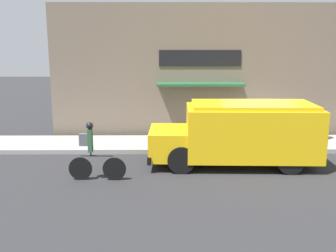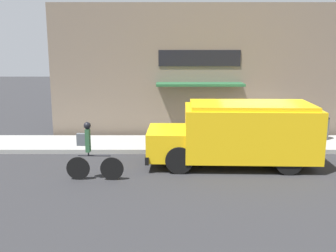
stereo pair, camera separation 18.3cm
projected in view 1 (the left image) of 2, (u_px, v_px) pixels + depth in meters
ground_plane at (255, 154)px, 14.50m from camera, size 70.00×70.00×0.00m
sidewalk at (248, 144)px, 15.63m from camera, size 28.00×2.34×0.16m
storefront at (242, 72)px, 16.59m from camera, size 16.30×1.12×5.64m
school_bus at (241, 133)px, 12.96m from camera, size 5.56×2.70×2.10m
cyclist at (93, 153)px, 11.55m from camera, size 1.71×0.21×1.76m
trash_bin at (323, 128)px, 16.00m from camera, size 0.46×0.46×0.90m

